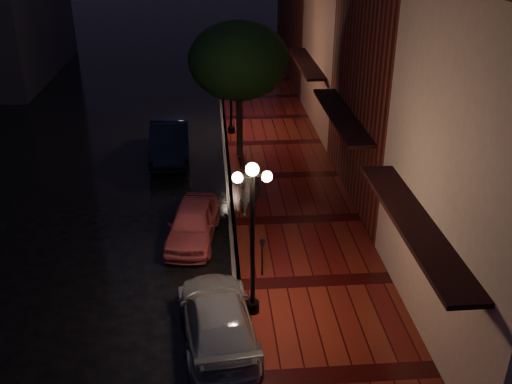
# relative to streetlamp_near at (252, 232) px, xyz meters

# --- Properties ---
(ground) EXTENTS (120.00, 120.00, 0.00)m
(ground) POSITION_rel_streetlamp_near_xyz_m (-0.35, 5.00, -2.60)
(ground) COLOR black
(ground) RESTS_ON ground
(sidewalk) EXTENTS (4.50, 60.00, 0.15)m
(sidewalk) POSITION_rel_streetlamp_near_xyz_m (1.90, 5.00, -2.53)
(sidewalk) COLOR #4D0F0D
(sidewalk) RESTS_ON ground
(curb) EXTENTS (0.25, 60.00, 0.15)m
(curb) POSITION_rel_streetlamp_near_xyz_m (-0.35, 5.00, -2.53)
(curb) COLOR #595451
(curb) RESTS_ON ground
(storefront_mid) EXTENTS (5.00, 8.00, 11.00)m
(storefront_mid) POSITION_rel_streetlamp_near_xyz_m (6.65, 7.00, 2.90)
(storefront_mid) COLOR #511914
(storefront_mid) RESTS_ON ground
(storefront_far) EXTENTS (5.00, 8.00, 9.00)m
(storefront_far) POSITION_rel_streetlamp_near_xyz_m (6.65, 15.00, 1.90)
(storefront_far) COLOR #8C5951
(storefront_far) RESTS_ON ground
(streetlamp_near) EXTENTS (0.96, 0.36, 4.31)m
(streetlamp_near) POSITION_rel_streetlamp_near_xyz_m (0.00, 0.00, 0.00)
(streetlamp_near) COLOR black
(streetlamp_near) RESTS_ON sidewalk
(streetlamp_far) EXTENTS (0.96, 0.36, 4.31)m
(streetlamp_far) POSITION_rel_streetlamp_near_xyz_m (0.00, 14.00, 0.00)
(streetlamp_far) COLOR black
(streetlamp_far) RESTS_ON sidewalk
(street_tree) EXTENTS (4.16, 4.16, 5.80)m
(street_tree) POSITION_rel_streetlamp_near_xyz_m (0.26, 10.99, 1.64)
(street_tree) COLOR black
(street_tree) RESTS_ON sidewalk
(pink_car) EXTENTS (1.96, 3.83, 1.25)m
(pink_car) POSITION_rel_streetlamp_near_xyz_m (-1.66, 4.14, -1.98)
(pink_car) COLOR #D1565C
(pink_car) RESTS_ON ground
(navy_car) EXTENTS (1.83, 4.83, 1.57)m
(navy_car) POSITION_rel_streetlamp_near_xyz_m (-2.81, 11.48, -1.81)
(navy_car) COLOR black
(navy_car) RESTS_ON ground
(silver_car) EXTENTS (2.25, 4.52, 1.26)m
(silver_car) POSITION_rel_streetlamp_near_xyz_m (-0.95, -0.86, -1.97)
(silver_car) COLOR #9D9EA4
(silver_car) RESTS_ON ground
(woman_with_umbrella) EXTENTS (1.07, 1.09, 2.57)m
(woman_with_umbrella) POSITION_rel_streetlamp_near_xyz_m (0.25, 5.47, -0.75)
(woman_with_umbrella) COLOR white
(woman_with_umbrella) RESTS_ON sidewalk
(parking_meter) EXTENTS (0.14, 0.12, 1.23)m
(parking_meter) POSITION_rel_streetlamp_near_xyz_m (0.40, 1.70, -1.71)
(parking_meter) COLOR black
(parking_meter) RESTS_ON sidewalk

